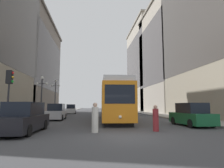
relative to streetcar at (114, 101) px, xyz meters
The scene contains 17 objects.
ground_plane 10.80m from the streetcar, 92.34° to the right, with size 200.00×200.00×0.00m, color #424244.
sidewalk_left 30.95m from the streetcar, 107.72° to the left, with size 3.37×120.00×0.15m, color gray.
sidewalk_right 30.70m from the streetcar, 73.82° to the left, with size 3.37×120.00×0.15m, color gray.
streetcar is the anchor object (origin of this frame).
transit_bus 15.70m from the streetcar, 78.60° to the left, with size 2.66×11.43×3.45m.
parked_car_left_near 18.21m from the streetcar, 110.68° to the left, with size 2.08×4.39×1.82m.
parked_car_left_mid 10.65m from the streetcar, 127.33° to the right, with size 1.98×4.99×1.82m.
parked_car_right_far 8.27m from the streetcar, 47.24° to the right, with size 2.01×4.27×1.82m.
parked_car_left_far 6.80m from the streetcar, 163.77° to the left, with size 1.95×4.70×1.82m.
pedestrian_crossing_near 9.13m from the streetcar, 103.83° to the right, with size 0.40×0.40×1.79m.
pedestrian_crossing_far 8.91m from the streetcar, 79.02° to the right, with size 0.37×0.37×1.65m.
traffic_light_near_left 10.56m from the streetcar, 140.39° to the right, with size 0.47×0.36×3.91m.
lamp_post_left_near 8.79m from the streetcar, 163.14° to the left, with size 1.41×0.36×4.95m.
lamp_post_left_far 13.69m from the streetcar, 127.76° to the left, with size 1.41×0.36×5.65m.
building_left_corner 27.54m from the streetcar, 132.88° to the left, with size 14.32×22.17×19.55m.
building_right_corner 39.82m from the streetcar, 65.15° to the left, with size 12.20×21.13×26.39m.
building_right_far 27.53m from the streetcar, 47.72° to the left, with size 14.52×17.31×23.99m.
Camera 1 is at (-1.93, -9.61, 1.62)m, focal length 29.70 mm.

